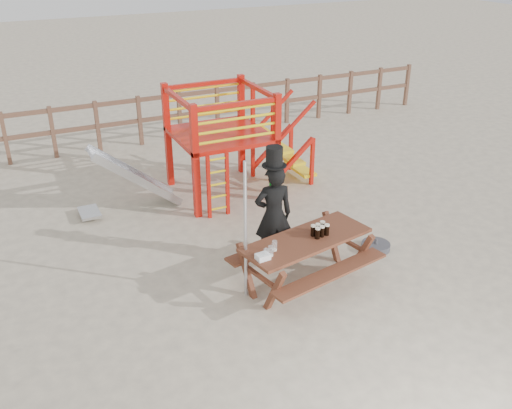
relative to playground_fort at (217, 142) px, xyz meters
name	(u,v)px	position (x,y,z in m)	size (l,w,h in m)	color
ground	(303,286)	(-0.12, -3.58, -1.07)	(60.00, 60.00, 0.00)	beige
back_fence	(160,113)	(-0.12, 3.42, -0.34)	(15.09, 0.09, 1.20)	brown
playground_fort	(217,142)	(0.00, 0.00, 0.00)	(4.71, 1.84, 2.10)	red
picnic_table	(306,255)	(-0.06, -3.52, -0.60)	(2.17, 1.70, 0.76)	brown
man_with_hat	(273,213)	(-0.21, -2.77, -0.21)	(0.65, 0.49, 1.92)	black
metal_pole	(245,232)	(-0.97, -3.43, -0.04)	(0.05, 0.05, 2.06)	#B2B2B7
parasol_base	(376,246)	(1.49, -3.17, -1.02)	(0.47, 0.47, 0.20)	#3C3C41
paper_bag	(263,257)	(-0.87, -3.76, -0.28)	(0.18, 0.14, 0.08)	white
stout_pints	(320,230)	(0.16, -3.52, -0.23)	(0.26, 0.21, 0.17)	black
empty_glasses	(271,251)	(-0.73, -3.71, -0.25)	(0.27, 0.22, 0.15)	silver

